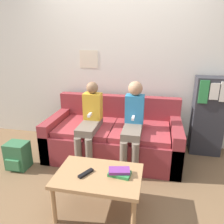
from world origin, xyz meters
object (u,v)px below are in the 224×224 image
object	(u,v)px
couch	(114,137)
coffee_table	(98,179)
tv_remote	(86,173)
person_left	(90,120)
person_right	(133,121)
bookshelf	(208,116)
backpack	(18,156)

from	to	relation	value
couch	coffee_table	size ratio (longest dim) A/B	2.27
tv_remote	person_left	bearing A→B (deg)	133.55
coffee_table	person_right	xyz separation A→B (m)	(0.22, 0.90, 0.26)
tv_remote	bookshelf	size ratio (longest dim) A/B	0.15
coffee_table	bookshelf	distance (m)	1.92
coffee_table	person_left	size ratio (longest dim) A/B	0.75
tv_remote	backpack	bearing A→B (deg)	-176.78
bookshelf	backpack	xyz separation A→B (m)	(-2.45, -0.95, -0.39)
tv_remote	bookshelf	world-z (taller)	bookshelf
couch	backpack	xyz separation A→B (m)	(-1.16, -0.59, -0.10)
couch	person_left	xyz separation A→B (m)	(-0.28, -0.21, 0.32)
couch	person_right	xyz separation A→B (m)	(0.29, -0.20, 0.35)
couch	tv_remote	world-z (taller)	couch
coffee_table	person_right	distance (m)	0.97
coffee_table	person_right	size ratio (longest dim) A/B	0.72
person_left	person_right	distance (m)	0.57
tv_remote	coffee_table	bearing A→B (deg)	41.61
couch	bookshelf	size ratio (longest dim) A/B	1.62
person_left	bookshelf	world-z (taller)	bookshelf
coffee_table	backpack	size ratio (longest dim) A/B	2.27
couch	tv_remote	bearing A→B (deg)	-92.16
bookshelf	coffee_table	bearing A→B (deg)	-129.95
coffee_table	bookshelf	size ratio (longest dim) A/B	0.71
couch	bookshelf	world-z (taller)	bookshelf
couch	person_left	distance (m)	0.48
tv_remote	bookshelf	xyz separation A→B (m)	(1.34, 1.49, 0.14)
tv_remote	bookshelf	distance (m)	2.01
person_left	tv_remote	size ratio (longest dim) A/B	6.42
coffee_table	person_right	bearing A→B (deg)	76.46
person_right	backpack	bearing A→B (deg)	-164.86
person_left	bookshelf	distance (m)	1.68
person_right	tv_remote	xyz separation A→B (m)	(-0.33, -0.93, -0.20)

